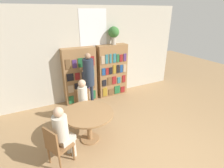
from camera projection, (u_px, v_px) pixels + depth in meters
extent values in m
plane|color=#9E7A51|center=(160.00, 164.00, 3.50)|extent=(16.00, 16.00, 0.00)
cube|color=beige|center=(94.00, 54.00, 5.79)|extent=(6.40, 0.06, 3.00)
cube|color=white|center=(93.00, 28.00, 5.43)|extent=(0.90, 0.01, 1.10)
cube|color=olive|center=(80.00, 76.00, 5.63)|extent=(1.05, 0.32, 1.80)
cube|color=#236638|center=(71.00, 100.00, 5.60)|extent=(0.16, 0.02, 0.26)
cube|color=olive|center=(78.00, 99.00, 5.70)|extent=(0.14, 0.02, 0.23)
cube|color=#236638|center=(83.00, 97.00, 5.76)|extent=(0.12, 0.02, 0.29)
cube|color=tan|center=(89.00, 96.00, 5.84)|extent=(0.14, 0.02, 0.30)
cube|color=#236638|center=(94.00, 95.00, 5.91)|extent=(0.14, 0.02, 0.30)
cube|color=tan|center=(71.00, 89.00, 5.46)|extent=(0.17, 0.02, 0.24)
cube|color=black|center=(76.00, 87.00, 5.53)|extent=(0.11, 0.02, 0.28)
cube|color=tan|center=(82.00, 87.00, 5.62)|extent=(0.13, 0.02, 0.25)
cube|color=#4C2D6B|center=(88.00, 85.00, 5.68)|extent=(0.12, 0.02, 0.31)
cube|color=brown|center=(93.00, 84.00, 5.76)|extent=(0.12, 0.02, 0.31)
cube|color=black|center=(70.00, 77.00, 5.32)|extent=(0.21, 0.02, 0.23)
cube|color=maroon|center=(78.00, 76.00, 5.42)|extent=(0.15, 0.02, 0.23)
cube|color=black|center=(85.00, 75.00, 5.51)|extent=(0.18, 0.02, 0.23)
cube|color=#2D707A|center=(92.00, 74.00, 5.61)|extent=(0.16, 0.02, 0.25)
cube|color=brown|center=(68.00, 64.00, 5.15)|extent=(0.15, 0.02, 0.29)
cube|color=#4C2D6B|center=(75.00, 64.00, 5.23)|extent=(0.13, 0.02, 0.25)
cube|color=#236638|center=(81.00, 63.00, 5.31)|extent=(0.16, 0.02, 0.28)
cube|color=#2D707A|center=(87.00, 62.00, 5.39)|extent=(0.14, 0.02, 0.29)
cube|color=maroon|center=(92.00, 61.00, 5.46)|extent=(0.13, 0.02, 0.30)
cube|color=olive|center=(112.00, 71.00, 6.11)|extent=(1.05, 0.32, 1.80)
cube|color=olive|center=(105.00, 92.00, 6.09)|extent=(0.16, 0.02, 0.31)
cube|color=brown|center=(111.00, 92.00, 6.21)|extent=(0.19, 0.02, 0.22)
cube|color=#236638|center=(117.00, 90.00, 6.29)|extent=(0.21, 0.02, 0.29)
cube|color=maroon|center=(123.00, 89.00, 6.40)|extent=(0.16, 0.02, 0.22)
cube|color=black|center=(104.00, 83.00, 5.95)|extent=(0.15, 0.02, 0.22)
cube|color=brown|center=(110.00, 81.00, 6.02)|extent=(0.13, 0.02, 0.29)
cube|color=maroon|center=(114.00, 80.00, 6.09)|extent=(0.15, 0.02, 0.28)
cube|color=#2D707A|center=(119.00, 80.00, 6.18)|extent=(0.12, 0.02, 0.22)
cube|color=maroon|center=(124.00, 79.00, 6.26)|extent=(0.12, 0.02, 0.26)
cube|color=navy|center=(104.00, 72.00, 5.78)|extent=(0.12, 0.02, 0.24)
cube|color=maroon|center=(107.00, 71.00, 5.84)|extent=(0.11, 0.02, 0.24)
cube|color=black|center=(111.00, 71.00, 5.89)|extent=(0.12, 0.02, 0.23)
cube|color=olive|center=(115.00, 69.00, 5.94)|extent=(0.10, 0.02, 0.30)
cube|color=black|center=(118.00, 69.00, 6.00)|extent=(0.09, 0.02, 0.28)
cube|color=navy|center=(121.00, 69.00, 6.06)|extent=(0.10, 0.02, 0.27)
cube|color=tan|center=(125.00, 68.00, 6.11)|extent=(0.11, 0.02, 0.27)
cube|color=tan|center=(103.00, 60.00, 5.62)|extent=(0.12, 0.02, 0.27)
cube|color=#2D707A|center=(107.00, 59.00, 5.67)|extent=(0.10, 0.02, 0.30)
cube|color=#2D707A|center=(111.00, 59.00, 5.72)|extent=(0.08, 0.02, 0.30)
cube|color=#2D707A|center=(115.00, 58.00, 5.79)|extent=(0.11, 0.02, 0.30)
cube|color=#236638|center=(118.00, 58.00, 5.85)|extent=(0.08, 0.02, 0.27)
cube|color=maroon|center=(121.00, 58.00, 5.90)|extent=(0.10, 0.02, 0.24)
cube|color=#4C2D6B|center=(125.00, 57.00, 5.96)|extent=(0.10, 0.02, 0.26)
cylinder|color=#B7AD9E|center=(114.00, 41.00, 5.74)|extent=(0.15, 0.15, 0.26)
sphere|color=#387033|center=(114.00, 32.00, 5.63)|extent=(0.36, 0.36, 0.36)
cylinder|color=olive|center=(90.00, 139.00, 4.18)|extent=(0.44, 0.44, 0.03)
cylinder|color=olive|center=(89.00, 126.00, 4.04)|extent=(0.12, 0.12, 0.68)
cylinder|color=olive|center=(88.00, 113.00, 3.90)|extent=(1.13, 1.13, 0.04)
cube|color=brown|center=(60.00, 146.00, 3.41)|extent=(0.54, 0.54, 0.04)
cube|color=brown|center=(51.00, 141.00, 3.18)|extent=(0.21, 0.37, 0.45)
cylinder|color=brown|center=(63.00, 145.00, 3.71)|extent=(0.04, 0.04, 0.39)
cylinder|color=brown|center=(74.00, 153.00, 3.53)|extent=(0.04, 0.04, 0.39)
cylinder|color=brown|center=(49.00, 155.00, 3.46)|extent=(0.04, 0.04, 0.39)
cylinder|color=brown|center=(60.00, 164.00, 3.27)|extent=(0.04, 0.04, 0.39)
cube|color=brown|center=(83.00, 108.00, 4.75)|extent=(0.46, 0.46, 0.04)
cube|color=brown|center=(82.00, 97.00, 4.81)|extent=(0.40, 0.10, 0.45)
cylinder|color=brown|center=(91.00, 116.00, 4.73)|extent=(0.04, 0.04, 0.39)
cylinder|color=brown|center=(79.00, 119.00, 4.63)|extent=(0.04, 0.04, 0.39)
cylinder|color=brown|center=(89.00, 110.00, 5.03)|extent=(0.04, 0.04, 0.39)
cylinder|color=brown|center=(77.00, 112.00, 4.93)|extent=(0.04, 0.04, 0.39)
cube|color=beige|center=(84.00, 108.00, 4.59)|extent=(0.29, 0.35, 0.12)
cylinder|color=beige|center=(83.00, 96.00, 4.54)|extent=(0.24, 0.24, 0.50)
sphere|color=tan|center=(82.00, 83.00, 4.41)|extent=(0.19, 0.19, 0.19)
cylinder|color=beige|center=(88.00, 118.00, 4.62)|extent=(0.10, 0.10, 0.43)
cylinder|color=beige|center=(83.00, 119.00, 4.58)|extent=(0.10, 0.10, 0.43)
cube|color=beige|center=(66.00, 138.00, 3.48)|extent=(0.41, 0.40, 0.12)
cylinder|color=beige|center=(61.00, 128.00, 3.30)|extent=(0.28, 0.28, 0.50)
sphere|color=tan|center=(58.00, 112.00, 3.17)|extent=(0.19, 0.19, 0.19)
cylinder|color=beige|center=(69.00, 144.00, 3.72)|extent=(0.10, 0.10, 0.43)
cylinder|color=beige|center=(74.00, 147.00, 3.63)|extent=(0.10, 0.10, 0.43)
cylinder|color=#232D3D|center=(88.00, 96.00, 5.44)|extent=(0.10, 0.10, 0.75)
cylinder|color=#232D3D|center=(92.00, 95.00, 5.50)|extent=(0.10, 0.10, 0.75)
cylinder|color=#232D3D|center=(89.00, 72.00, 5.17)|extent=(0.32, 0.32, 0.81)
sphere|color=#A37A5B|center=(88.00, 56.00, 4.97)|extent=(0.18, 0.18, 0.18)
cylinder|color=#232D3D|center=(88.00, 63.00, 5.36)|extent=(0.07, 0.30, 0.07)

